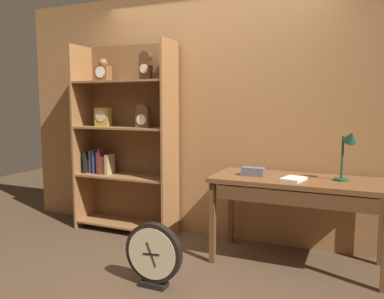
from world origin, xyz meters
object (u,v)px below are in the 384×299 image
round_clock_large (153,255)px  bookshelf (125,139)px  desk_lamp (348,147)px  toolbox_small (253,172)px  open_repair_manual (294,179)px  workbench (297,188)px

round_clock_large → bookshelf: bearing=131.3°
desk_lamp → toolbox_small: bearing=-176.5°
open_repair_manual → bookshelf: bearing=-175.6°
desk_lamp → open_repair_manual: desk_lamp is taller
toolbox_small → open_repair_manual: size_ratio=0.92×
desk_lamp → bookshelf: bearing=175.1°
bookshelf → round_clock_large: bookshelf is taller
workbench → toolbox_small: size_ratio=7.38×
bookshelf → round_clock_large: (0.97, -1.10, -0.77)m
workbench → toolbox_small: bearing=-178.6°
toolbox_small → round_clock_large: bearing=-123.1°
bookshelf → toolbox_small: 1.56m
desk_lamp → round_clock_large: size_ratio=0.87×
bookshelf → round_clock_large: 1.66m
toolbox_small → round_clock_large: 1.16m
desk_lamp → toolbox_small: desk_lamp is taller
workbench → round_clock_large: bearing=-137.7°
toolbox_small → desk_lamp: bearing=3.5°
bookshelf → toolbox_small: bookshelf is taller
bookshelf → open_repair_manual: (1.90, -0.33, -0.24)m
toolbox_small → open_repair_manual: bearing=-12.0°
desk_lamp → open_repair_manual: bearing=-163.0°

